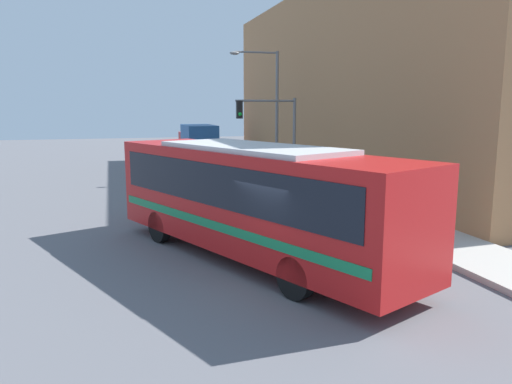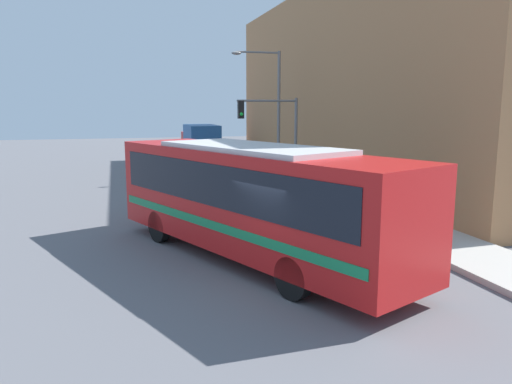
{
  "view_description": "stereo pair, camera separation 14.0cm",
  "coord_description": "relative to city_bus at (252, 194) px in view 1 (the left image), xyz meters",
  "views": [
    {
      "loc": [
        -4.13,
        -11.3,
        4.3
      ],
      "look_at": [
        0.59,
        4.89,
        1.41
      ],
      "focal_mm": 35.0,
      "sensor_mm": 36.0,
      "label": 1
    },
    {
      "loc": [
        -3.99,
        -11.34,
        4.3
      ],
      "look_at": [
        0.59,
        4.89,
        1.41
      ],
      "focal_mm": 35.0,
      "sensor_mm": 36.0,
      "label": 2
    }
  ],
  "objects": [
    {
      "name": "building_facade",
      "position": [
        10.39,
        13.89,
        3.64
      ],
      "size": [
        6.0,
        29.56,
        11.04
      ],
      "color": "#B27A4C",
      "rests_on": "ground_plane"
    },
    {
      "name": "traffic_light_pole",
      "position": [
        4.45,
        11.72,
        1.47
      ],
      "size": [
        3.28,
        0.35,
        4.58
      ],
      "color": "slate",
      "rests_on": "sidewalk"
    },
    {
      "name": "city_bus",
      "position": [
        0.0,
        0.0,
        0.0
      ],
      "size": [
        6.55,
        10.84,
        3.26
      ],
      "rotation": [
        0.0,
        0.0,
        0.41
      ],
      "color": "red",
      "rests_on": "ground_plane"
    },
    {
      "name": "parking_meter",
      "position": [
        5.51,
        5.72,
        -0.81
      ],
      "size": [
        0.14,
        0.14,
        1.33
      ],
      "color": "slate",
      "rests_on": "sidewalk"
    },
    {
      "name": "street_lamp",
      "position": [
        5.36,
        14.92,
        2.65
      ],
      "size": [
        2.92,
        0.28,
        7.28
      ],
      "color": "slate",
      "rests_on": "sidewalk"
    },
    {
      "name": "delivery_truck",
      "position": [
        3.12,
        27.28,
        -0.32
      ],
      "size": [
        2.33,
        6.52,
        2.85
      ],
      "color": "#265999",
      "rests_on": "ground_plane"
    },
    {
      "name": "ground_plane",
      "position": [
        0.41,
        -1.89,
        -1.88
      ],
      "size": [
        120.0,
        120.0,
        0.0
      ],
      "primitive_type": "plane",
      "color": "slate"
    },
    {
      "name": "pedestrian_near_corner",
      "position": [
        5.84,
        10.5,
        -0.81
      ],
      "size": [
        0.34,
        0.34,
        1.76
      ],
      "color": "#47382D",
      "rests_on": "sidewalk"
    },
    {
      "name": "fire_hydrant",
      "position": [
        5.51,
        3.77,
        -1.31
      ],
      "size": [
        0.25,
        0.33,
        0.79
      ],
      "color": "red",
      "rests_on": "sidewalk"
    },
    {
      "name": "sidewalk",
      "position": [
        6.15,
        18.11,
        -1.8
      ],
      "size": [
        2.48,
        70.0,
        0.17
      ],
      "color": "#B7B2A8",
      "rests_on": "ground_plane"
    }
  ]
}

